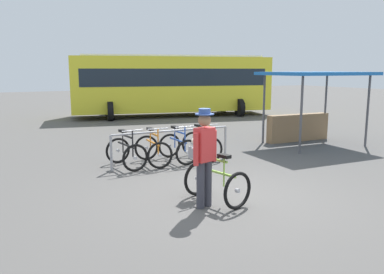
# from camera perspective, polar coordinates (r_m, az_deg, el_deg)

# --- Properties ---
(ground_plane) EXTENTS (80.00, 80.00, 0.00)m
(ground_plane) POSITION_cam_1_polar(r_m,az_deg,el_deg) (7.51, 4.60, -8.62)
(ground_plane) COLOR #514F4C
(bike_rack_rail) EXTENTS (3.21, 0.12, 0.88)m
(bike_rack_rail) POSITION_cam_1_polar(r_m,az_deg,el_deg) (9.88, -2.91, -0.15)
(bike_rack_rail) COLOR #99999E
(bike_rack_rail) RESTS_ON ground
(racked_bike_black) EXTENTS (0.76, 1.15, 0.97)m
(racked_bike_black) POSITION_cam_1_polar(r_m,az_deg,el_deg) (9.70, -9.57, -2.25)
(racked_bike_black) COLOR black
(racked_bike_black) RESTS_ON ground
(racked_bike_orange) EXTENTS (0.71, 1.15, 0.98)m
(racked_bike_orange) POSITION_cam_1_polar(r_m,az_deg,el_deg) (9.92, -5.72, -1.88)
(racked_bike_orange) COLOR black
(racked_bike_orange) RESTS_ON ground
(racked_bike_blue) EXTENTS (0.68, 1.12, 0.98)m
(racked_bike_blue) POSITION_cam_1_polar(r_m,az_deg,el_deg) (10.19, -2.05, -1.53)
(racked_bike_blue) COLOR black
(racked_bike_blue) RESTS_ON ground
(racked_bike_yellow) EXTENTS (0.69, 1.13, 0.98)m
(racked_bike_yellow) POSITION_cam_1_polar(r_m,az_deg,el_deg) (10.50, 1.42, -1.19)
(racked_bike_yellow) COLOR black
(racked_bike_yellow) RESTS_ON ground
(featured_bicycle) EXTENTS (0.89, 1.25, 1.09)m
(featured_bicycle) POSITION_cam_1_polar(r_m,az_deg,el_deg) (7.15, 2.90, -5.47)
(featured_bicycle) COLOR black
(featured_bicycle) RESTS_ON ground
(person_with_featured_bike) EXTENTS (0.51, 0.32, 1.72)m
(person_with_featured_bike) POSITION_cam_1_polar(r_m,az_deg,el_deg) (6.68, 1.82, -2.47)
(person_with_featured_bike) COLOR #383842
(person_with_featured_bike) RESTS_ON ground
(bus_distant) EXTENTS (10.30, 4.79, 3.08)m
(bus_distant) POSITION_cam_1_polar(r_m,az_deg,el_deg) (20.32, -2.92, 8.00)
(bus_distant) COLOR yellow
(bus_distant) RESTS_ON ground
(market_stall) EXTENTS (3.22, 2.47, 2.30)m
(market_stall) POSITION_cam_1_polar(r_m,az_deg,el_deg) (13.20, 16.51, 5.16)
(market_stall) COLOR #4C4C51
(market_stall) RESTS_ON ground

